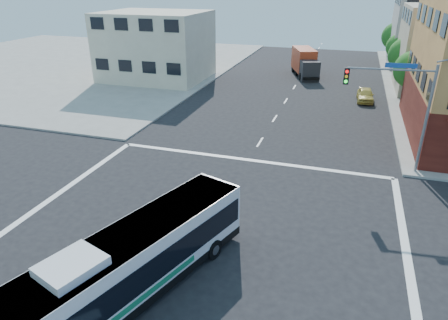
% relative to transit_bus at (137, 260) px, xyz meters
% --- Properties ---
extents(ground, '(120.00, 120.00, 0.00)m').
position_rel_transit_bus_xyz_m(ground, '(1.01, 4.26, -1.56)').
color(ground, black).
rests_on(ground, ground).
extents(sidewalk_nw, '(50.00, 50.00, 0.15)m').
position_rel_transit_bus_xyz_m(sidewalk_nw, '(-33.99, 39.26, -1.48)').
color(sidewalk_nw, gray).
rests_on(sidewalk_nw, ground).
extents(building_east_far, '(12.06, 10.06, 10.00)m').
position_rel_transit_bus_xyz_m(building_east_far, '(17.99, 52.24, 3.45)').
color(building_east_far, '#9F9E9A').
rests_on(building_east_far, ground).
extents(building_west, '(12.06, 10.06, 8.00)m').
position_rel_transit_bus_xyz_m(building_west, '(-16.01, 34.24, 2.45)').
color(building_west, beige).
rests_on(building_west, ground).
extents(signal_mast_ne, '(7.91, 1.13, 8.07)m').
position_rel_transit_bus_xyz_m(signal_mast_ne, '(10.09, 14.88, 3.43)').
color(signal_mast_ne, gray).
rests_on(signal_mast_ne, ground).
extents(street_tree_a, '(3.60, 3.60, 5.53)m').
position_rel_transit_bus_xyz_m(street_tree_a, '(12.91, 32.19, 2.03)').
color(street_tree_a, '#382014').
rests_on(street_tree_a, ground).
extents(street_tree_b, '(3.80, 3.80, 5.79)m').
position_rel_transit_bus_xyz_m(street_tree_b, '(12.91, 40.19, 2.20)').
color(street_tree_b, '#382014').
rests_on(street_tree_b, ground).
extents(street_tree_c, '(3.40, 3.40, 5.29)m').
position_rel_transit_bus_xyz_m(street_tree_c, '(12.91, 48.19, 1.90)').
color(street_tree_c, '#382014').
rests_on(street_tree_c, ground).
extents(street_tree_d, '(4.00, 4.00, 6.03)m').
position_rel_transit_bus_xyz_m(street_tree_d, '(12.91, 56.19, 2.33)').
color(street_tree_d, '#382014').
rests_on(street_tree_d, ground).
extents(transit_bus, '(5.67, 10.90, 3.18)m').
position_rel_transit_bus_xyz_m(transit_bus, '(0.00, 0.00, 0.00)').
color(transit_bus, black).
rests_on(transit_bus, ground).
extents(box_truck, '(4.50, 7.71, 3.34)m').
position_rel_transit_bus_xyz_m(box_truck, '(1.32, 41.58, 0.06)').
color(box_truck, '#242428').
rests_on(box_truck, ground).
extents(parked_car, '(1.73, 4.01, 1.35)m').
position_rel_transit_bus_xyz_m(parked_car, '(8.76, 31.57, -0.88)').
color(parked_car, gold).
rests_on(parked_car, ground).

